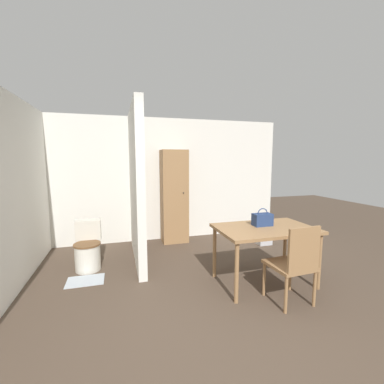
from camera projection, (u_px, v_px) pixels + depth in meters
The scene contains 11 objects.
ground_plane at pixel (227, 353), 2.23m from camera, with size 16.00×16.00×0.00m, color #4C3D30.
wall_back at pixel (161, 180), 5.33m from camera, with size 5.20×0.12×2.50m.
wall_left at pixel (5, 195), 3.07m from camera, with size 0.12×4.37×2.50m.
partition_wall at pixel (136, 185), 4.24m from camera, with size 0.12×1.85×2.50m.
dining_table at pixel (265, 233), 3.42m from camera, with size 1.28×0.82×0.77m.
wooden_chair at pixel (295, 262), 2.91m from camera, with size 0.48×0.48×0.95m.
toilet at pixel (88, 249), 3.93m from camera, with size 0.39×0.54×0.72m.
handbag at pixel (262, 219), 3.49m from camera, with size 0.26×0.15×0.24m.
wooden_cabinet at pixel (174, 196), 5.17m from camera, with size 0.51×0.43×1.86m.
bath_mat at pixel (85, 281), 3.54m from camera, with size 0.49×0.34×0.01m.
space_heater at pixel (264, 230), 5.05m from camera, with size 0.27×0.22×0.55m.
Camera 1 is at (-0.86, -1.87, 1.67)m, focal length 24.00 mm.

